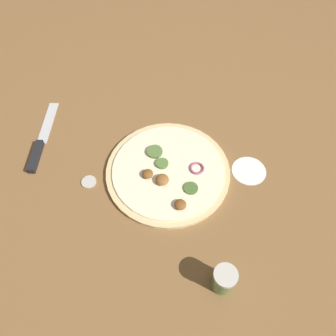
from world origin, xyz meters
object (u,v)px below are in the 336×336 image
(knife, at_px, (39,148))
(spice_jar, at_px, (224,279))
(loose_cap, at_px, (89,181))
(pizza, at_px, (168,171))

(knife, xyz_separation_m, spice_jar, (0.61, 0.08, 0.03))
(knife, distance_m, loose_cap, 0.19)
(loose_cap, bearing_deg, knife, -169.82)
(pizza, distance_m, knife, 0.38)
(spice_jar, bearing_deg, loose_cap, -173.19)
(knife, relative_size, spice_jar, 2.88)
(pizza, xyz_separation_m, spice_jar, (0.29, -0.12, 0.03))
(spice_jar, distance_m, loose_cap, 0.42)
(pizza, bearing_deg, spice_jar, -22.57)
(pizza, xyz_separation_m, knife, (-0.31, -0.21, -0.00))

